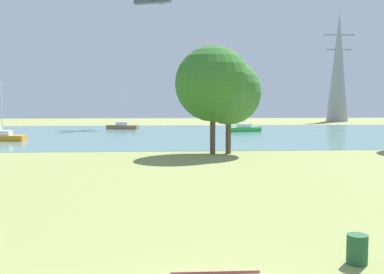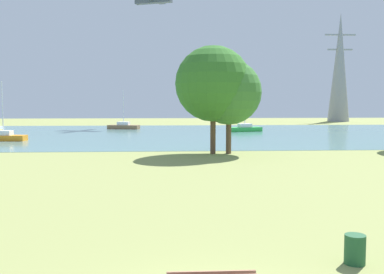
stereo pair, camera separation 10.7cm
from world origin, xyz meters
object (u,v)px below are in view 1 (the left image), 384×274
object	(u,v)px
tree_west_far	(213,84)
sailboat_brown	(123,126)
light_aircraft	(152,0)
sailboat_green	(244,128)
sailboat_orange	(3,137)
electricity_pylon	(338,68)
litter_bin	(357,249)
tree_mid_shore	(229,92)

from	to	relation	value
tree_west_far	sailboat_brown	bearing A→B (deg)	107.63
tree_west_far	light_aircraft	xyz separation A→B (m)	(-5.89, 40.35, 15.40)
sailboat_green	tree_west_far	distance (m)	27.43
sailboat_orange	tree_west_far	bearing A→B (deg)	-31.34
electricity_pylon	litter_bin	bearing A→B (deg)	-110.93
tree_west_far	tree_mid_shore	world-z (taller)	tree_west_far
sailboat_orange	sailboat_green	distance (m)	31.43
tree_mid_shore	light_aircraft	world-z (taller)	light_aircraft
sailboat_brown	light_aircraft	world-z (taller)	light_aircraft
tree_west_far	tree_mid_shore	xyz separation A→B (m)	(1.31, 0.09, -0.68)
sailboat_brown	sailboat_orange	distance (m)	22.40
tree_west_far	tree_mid_shore	size ratio (longest dim) A/B	1.14
sailboat_green	tree_west_far	bearing A→B (deg)	-105.53
litter_bin	light_aircraft	xyz separation A→B (m)	(-7.12, 65.54, 20.74)
litter_bin	sailboat_brown	world-z (taller)	sailboat_brown
sailboat_brown	litter_bin	bearing A→B (deg)	-78.67
sailboat_green	litter_bin	bearing A→B (deg)	-96.68
tree_west_far	light_aircraft	world-z (taller)	light_aircraft
sailboat_green	electricity_pylon	bearing A→B (deg)	49.80
litter_bin	tree_west_far	size ratio (longest dim) A/B	0.09
tree_mid_shore	electricity_pylon	world-z (taller)	electricity_pylon
litter_bin	sailboat_orange	bearing A→B (deg)	120.68
electricity_pylon	tree_west_far	bearing A→B (deg)	-120.07
tree_west_far	tree_mid_shore	bearing A→B (deg)	3.80
sailboat_green	light_aircraft	size ratio (longest dim) A/B	0.82
tree_west_far	electricity_pylon	world-z (taller)	electricity_pylon
sailboat_orange	electricity_pylon	world-z (taller)	electricity_pylon
sailboat_green	light_aircraft	distance (m)	28.41
sailboat_green	tree_mid_shore	distance (m)	26.91
sailboat_orange	tree_mid_shore	distance (m)	26.62
litter_bin	sailboat_orange	xyz separation A→B (m)	(-22.70, 38.26, 0.06)
litter_bin	sailboat_green	xyz separation A→B (m)	(5.98, 51.12, 0.06)
sailboat_orange	tree_west_far	size ratio (longest dim) A/B	0.72
sailboat_brown	tree_mid_shore	distance (m)	34.76
sailboat_brown	electricity_pylon	size ratio (longest dim) A/B	0.27
sailboat_orange	tree_west_far	distance (m)	25.69
litter_bin	sailboat_brown	distance (m)	58.85
sailboat_orange	electricity_pylon	size ratio (longest dim) A/B	0.29
electricity_pylon	light_aircraft	xyz separation A→B (m)	(-37.88, -14.91, 10.00)
sailboat_brown	tree_mid_shore	size ratio (longest dim) A/B	0.77
tree_west_far	sailboat_orange	bearing A→B (deg)	148.66
sailboat_brown	tree_west_far	size ratio (longest dim) A/B	0.68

